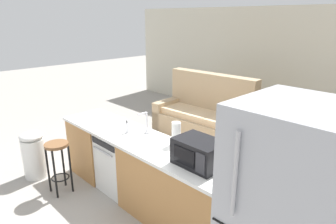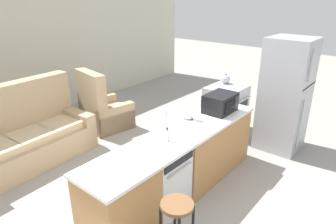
# 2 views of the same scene
# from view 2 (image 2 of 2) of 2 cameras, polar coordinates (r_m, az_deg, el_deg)

# --- Properties ---
(ground_plane) EXTENTS (24.00, 24.00, 0.00)m
(ground_plane) POSITION_cam_2_polar(r_m,az_deg,el_deg) (4.21, 0.82, -15.92)
(ground_plane) COLOR gray
(wall_back) EXTENTS (10.00, 0.06, 2.60)m
(wall_back) POSITION_cam_2_polar(r_m,az_deg,el_deg) (7.03, -25.53, 9.28)
(wall_back) COLOR beige
(wall_back) RESTS_ON ground_plane
(kitchen_counter) EXTENTS (2.94, 0.66, 0.90)m
(kitchen_counter) POSITION_cam_2_polar(r_m,az_deg,el_deg) (4.13, 2.97, -9.71)
(kitchen_counter) COLOR #B77F47
(kitchen_counter) RESTS_ON ground_plane
(dishwasher) EXTENTS (0.58, 0.61, 0.84)m
(dishwasher) POSITION_cam_2_polar(r_m,az_deg,el_deg) (3.80, -1.55, -12.68)
(dishwasher) COLOR white
(dishwasher) RESTS_ON ground_plane
(stove_range) EXTENTS (0.76, 0.68, 0.90)m
(stove_range) POSITION_cam_2_polar(r_m,az_deg,el_deg) (5.99, 10.89, 0.66)
(stove_range) COLOR #A8AAB2
(stove_range) RESTS_ON ground_plane
(refrigerator) EXTENTS (0.72, 0.73, 1.92)m
(refrigerator) POSITION_cam_2_polar(r_m,az_deg,el_deg) (5.43, 21.41, 2.97)
(refrigerator) COLOR #A8AAB2
(refrigerator) RESTS_ON ground_plane
(microwave) EXTENTS (0.50, 0.37, 0.28)m
(microwave) POSITION_cam_2_polar(r_m,az_deg,el_deg) (4.54, 9.94, 1.73)
(microwave) COLOR black
(microwave) RESTS_ON kitchen_counter
(sink_faucet) EXTENTS (0.07, 0.18, 0.30)m
(sink_faucet) POSITION_cam_2_polar(r_m,az_deg,el_deg) (3.82, -0.11, -1.99)
(sink_faucet) COLOR silver
(sink_faucet) RESTS_ON kitchen_counter
(paper_towel_roll) EXTENTS (0.14, 0.14, 0.28)m
(paper_towel_roll) POSITION_cam_2_polar(r_m,az_deg,el_deg) (4.22, 3.97, 0.42)
(paper_towel_roll) COLOR #4C4C51
(paper_towel_roll) RESTS_ON kitchen_counter
(soap_bottle) EXTENTS (0.06, 0.06, 0.18)m
(soap_bottle) POSITION_cam_2_polar(r_m,az_deg,el_deg) (3.62, -0.18, -4.44)
(soap_bottle) COLOR silver
(soap_bottle) RESTS_ON kitchen_counter
(kettle) EXTENTS (0.21, 0.17, 0.19)m
(kettle) POSITION_cam_2_polar(r_m,az_deg,el_deg) (6.03, 10.96, 6.13)
(kettle) COLOR #B2B2B7
(kettle) RESTS_ON stove_range
(bar_stool) EXTENTS (0.32, 0.32, 0.74)m
(bar_stool) POSITION_cam_2_polar(r_m,az_deg,el_deg) (3.06, 1.70, -20.02)
(bar_stool) COLOR brown
(bar_stool) RESTS_ON ground_plane
(couch) EXTENTS (2.05, 1.01, 1.27)m
(couch) POSITION_cam_2_polar(r_m,az_deg,el_deg) (5.34, -25.60, -4.57)
(couch) COLOR tan
(couch) RESTS_ON ground_plane
(armchair) EXTENTS (0.93, 0.97, 1.20)m
(armchair) POSITION_cam_2_polar(r_m,az_deg,el_deg) (6.14, -12.38, 0.05)
(armchair) COLOR tan
(armchair) RESTS_ON ground_plane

